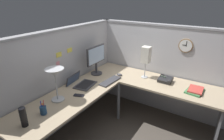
# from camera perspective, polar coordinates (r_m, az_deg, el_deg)

# --- Properties ---
(ground_plane) EXTENTS (6.80, 6.80, 0.00)m
(ground_plane) POSITION_cam_1_polar(r_m,az_deg,el_deg) (3.20, 2.98, -17.01)
(ground_plane) COLOR #4C443D
(cubicle_wall_back) EXTENTS (2.57, 0.12, 1.58)m
(cubicle_wall_back) POSITION_cam_1_polar(r_m,az_deg,el_deg) (3.00, -14.90, -2.71)
(cubicle_wall_back) COLOR #B2B2B7
(cubicle_wall_back) RESTS_ON ground
(cubicle_wall_right) EXTENTS (0.12, 2.37, 1.58)m
(cubicle_wall_right) POSITION_cam_1_polar(r_m,az_deg,el_deg) (3.41, 14.40, 0.38)
(cubicle_wall_right) COLOR #B2B2B7
(cubicle_wall_right) RESTS_ON ground
(desk) EXTENTS (2.35, 2.15, 0.73)m
(desk) POSITION_cam_1_polar(r_m,az_deg,el_deg) (2.71, 2.59, -8.64)
(desk) COLOR tan
(desk) RESTS_ON ground
(monitor) EXTENTS (0.46, 0.20, 0.50)m
(monitor) POSITION_cam_1_polar(r_m,az_deg,el_deg) (3.16, -4.93, 3.73)
(monitor) COLOR #38383D
(monitor) RESTS_ON desk
(laptop) EXTENTS (0.39, 0.43, 0.22)m
(laptop) POSITION_cam_1_polar(r_m,az_deg,el_deg) (2.91, -9.87, -3.91)
(laptop) COLOR #38383D
(laptop) RESTS_ON desk
(keyboard) EXTENTS (0.44, 0.16, 0.02)m
(keyboard) POSITION_cam_1_polar(r_m,az_deg,el_deg) (2.96, -0.53, -3.44)
(keyboard) COLOR #38383D
(keyboard) RESTS_ON desk
(computer_mouse) EXTENTS (0.06, 0.10, 0.03)m
(computer_mouse) POSITION_cam_1_polar(r_m,az_deg,el_deg) (3.18, 2.32, -1.42)
(computer_mouse) COLOR #38383D
(computer_mouse) RESTS_ON desk
(desk_lamp_dome) EXTENTS (0.24, 0.24, 0.44)m
(desk_lamp_dome) POSITION_cam_1_polar(r_m,az_deg,el_deg) (2.42, -17.25, -1.40)
(desk_lamp_dome) COLOR #B7BABF
(desk_lamp_dome) RESTS_ON desk
(pen_cup) EXTENTS (0.08, 0.08, 0.18)m
(pen_cup) POSITION_cam_1_polar(r_m,az_deg,el_deg) (2.33, -20.51, -11.52)
(pen_cup) COLOR navy
(pen_cup) RESTS_ON desk
(cell_phone) EXTENTS (0.12, 0.16, 0.01)m
(cell_phone) POSITION_cam_1_polar(r_m,az_deg,el_deg) (2.61, -10.21, -7.73)
(cell_phone) COLOR black
(cell_phone) RESTS_ON desk
(thermos_flask) EXTENTS (0.07, 0.07, 0.22)m
(thermos_flask) POSITION_cam_1_polar(r_m,az_deg,el_deg) (2.19, -25.72, -12.98)
(thermos_flask) COLOR black
(thermos_flask) RESTS_ON desk
(office_phone) EXTENTS (0.20, 0.21, 0.11)m
(office_phone) POSITION_cam_1_polar(r_m,az_deg,el_deg) (3.06, 16.25, -2.95)
(office_phone) COLOR #232326
(office_phone) RESTS_ON desk
(book_stack) EXTENTS (0.30, 0.24, 0.04)m
(book_stack) POSITION_cam_1_polar(r_m,az_deg,el_deg) (2.91, 24.28, -5.77)
(book_stack) COLOR #3F7F4C
(book_stack) RESTS_ON desk
(desk_lamp_paper) EXTENTS (0.13, 0.13, 0.53)m
(desk_lamp_paper) POSITION_cam_1_polar(r_m,az_deg,el_deg) (3.03, 10.48, 4.40)
(desk_lamp_paper) COLOR #B7BABF
(desk_lamp_paper) RESTS_ON desk
(wall_clock) EXTENTS (0.04, 0.22, 0.22)m
(wall_clock) POSITION_cam_1_polar(r_m,az_deg,el_deg) (3.13, 21.86, 7.00)
(wall_clock) COLOR olive
(pinned_note_leftmost) EXTENTS (0.10, 0.00, 0.07)m
(pinned_note_leftmost) POSITION_cam_1_polar(r_m,az_deg,el_deg) (2.91, -12.97, 6.01)
(pinned_note_leftmost) COLOR #EAD84C
(pinned_note_middle) EXTENTS (0.10, 0.00, 0.07)m
(pinned_note_middle) POSITION_cam_1_polar(r_m,az_deg,el_deg) (2.77, -16.11, 4.57)
(pinned_note_middle) COLOR #EAD84C
(pinned_note_rightmost) EXTENTS (0.06, 0.00, 0.09)m
(pinned_note_rightmost) POSITION_cam_1_polar(r_m,az_deg,el_deg) (2.79, -16.35, 1.67)
(pinned_note_rightmost) COLOR pink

